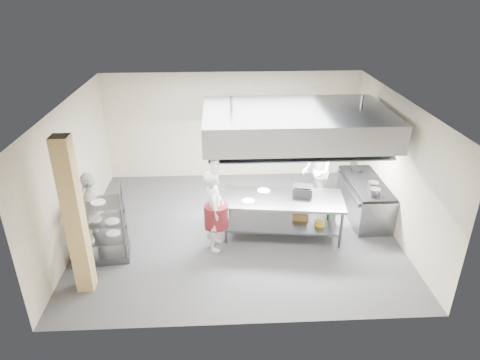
{
  "coord_description": "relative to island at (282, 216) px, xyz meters",
  "views": [
    {
      "loc": [
        -0.37,
        -8.43,
        5.27
      ],
      "look_at": [
        0.07,
        0.2,
        1.16
      ],
      "focal_mm": 32.0,
      "sensor_mm": 36.0,
      "label": 1
    }
  ],
  "objects": [
    {
      "name": "wall_right",
      "position": [
        2.5,
        0.25,
        1.04
      ],
      "size": [
        0.0,
        6.0,
        6.0
      ],
      "primitive_type": "plane",
      "rotation": [
        1.57,
        0.0,
        -1.57
      ],
      "color": "#B4A98F",
      "rests_on": "ground"
    },
    {
      "name": "chef_plating",
      "position": [
        -4.0,
        -0.37,
        0.44
      ],
      "size": [
        0.49,
        1.07,
        1.79
      ],
      "primitive_type": "imported",
      "rotation": [
        0.0,
        0.0,
        -1.52
      ],
      "color": "silver",
      "rests_on": "floor"
    },
    {
      "name": "hood_strip_b",
      "position": [
        1.2,
        0.65,
        1.62
      ],
      "size": [
        1.6,
        0.12,
        0.04
      ],
      "primitive_type": "cube",
      "color": "white",
      "rests_on": "exhaust_hood"
    },
    {
      "name": "chef_line",
      "position": [
        1.02,
        1.4,
        0.45
      ],
      "size": [
        0.69,
        0.88,
        1.8
      ],
      "primitive_type": "imported",
      "rotation": [
        0.0,
        0.0,
        -1.57
      ],
      "color": "white",
      "rests_on": "floor"
    },
    {
      "name": "wall_back",
      "position": [
        -1.0,
        3.25,
        1.04
      ],
      "size": [
        7.0,
        0.0,
        7.0
      ],
      "primitive_type": "plane",
      "rotation": [
        1.57,
        0.0,
        0.0
      ],
      "color": "#B4A98F",
      "rests_on": "ground"
    },
    {
      "name": "wicker_basket",
      "position": [
        0.43,
        0.09,
        -0.06
      ],
      "size": [
        0.39,
        0.31,
        0.15
      ],
      "primitive_type": "cube",
      "rotation": [
        0.0,
        0.0,
        -0.22
      ],
      "color": "olive",
      "rests_on": "island_undershelf"
    },
    {
      "name": "ceiling",
      "position": [
        -1.0,
        0.25,
        2.54
      ],
      "size": [
        7.0,
        7.0,
        0.0
      ],
      "primitive_type": "plane",
      "rotation": [
        3.14,
        0.0,
        0.0
      ],
      "color": "silver",
      "rests_on": "wall_back"
    },
    {
      "name": "floor",
      "position": [
        -1.0,
        0.25,
        -0.46
      ],
      "size": [
        7.0,
        7.0,
        0.0
      ],
      "primitive_type": "plane",
      "color": "#353538",
      "rests_on": "ground"
    },
    {
      "name": "griddle",
      "position": [
        0.44,
        0.12,
        0.56
      ],
      "size": [
        0.49,
        0.42,
        0.21
      ],
      "primitive_type": "cube",
      "rotation": [
        0.0,
        0.0,
        -0.23
      ],
      "color": "slate",
      "rests_on": "island_worktop"
    },
    {
      "name": "plate_stack",
      "position": [
        -3.8,
        -0.73,
        0.06
      ],
      "size": [
        0.28,
        0.28,
        0.05
      ],
      "primitive_type": "cylinder",
      "color": "white",
      "rests_on": "pass_rack"
    },
    {
      "name": "pass_rack",
      "position": [
        -3.8,
        -0.73,
        0.34
      ],
      "size": [
        1.13,
        0.74,
        1.59
      ],
      "primitive_type": null,
      "rotation": [
        0.0,
        0.0,
        0.12
      ],
      "color": "gray",
      "rests_on": "floor"
    },
    {
      "name": "island_undershelf",
      "position": [
        0.0,
        0.0,
        -0.16
      ],
      "size": [
        2.5,
        1.27,
        0.04
      ],
      "primitive_type": "cube",
      "rotation": [
        0.0,
        0.0,
        -0.12
      ],
      "color": "slate",
      "rests_on": "island"
    },
    {
      "name": "range_top",
      "position": [
        2.08,
        0.75,
        0.41
      ],
      "size": [
        0.78,
        1.96,
        0.06
      ],
      "primitive_type": "cube",
      "color": "black",
      "rests_on": "cooking_range"
    },
    {
      "name": "cooking_range",
      "position": [
        2.08,
        0.75,
        -0.04
      ],
      "size": [
        0.8,
        2.0,
        0.84
      ],
      "primitive_type": "cube",
      "color": "gray",
      "rests_on": "floor"
    },
    {
      "name": "island",
      "position": [
        0.0,
        0.0,
        0.0
      ],
      "size": [
        2.72,
        1.4,
        0.91
      ],
      "primitive_type": null,
      "rotation": [
        0.0,
        0.0,
        -0.12
      ],
      "color": "slate",
      "rests_on": "floor"
    },
    {
      "name": "hood_strip_a",
      "position": [
        -0.6,
        0.65,
        1.62
      ],
      "size": [
        1.6,
        0.12,
        0.04
      ],
      "primitive_type": "cube",
      "color": "white",
      "rests_on": "exhaust_hood"
    },
    {
      "name": "wall_shelf",
      "position": [
        0.8,
        3.09,
        1.04
      ],
      "size": [
        1.5,
        0.28,
        0.04
      ],
      "primitive_type": "cube",
      "color": "gray",
      "rests_on": "wall_back"
    },
    {
      "name": "exhaust_hood",
      "position": [
        0.3,
        0.65,
        1.94
      ],
      "size": [
        4.0,
        2.5,
        0.6
      ],
      "primitive_type": "cube",
      "color": "gray",
      "rests_on": "ceiling"
    },
    {
      "name": "stockpot",
      "position": [
        2.1,
        0.38,
        0.53
      ],
      "size": [
        0.23,
        0.23,
        0.16
      ],
      "primitive_type": "cylinder",
      "color": "slate",
      "rests_on": "range_top"
    },
    {
      "name": "column",
      "position": [
        -3.9,
        -1.65,
        1.04
      ],
      "size": [
        0.3,
        0.3,
        3.0
      ],
      "primitive_type": "cube",
      "color": "#D9B26F",
      "rests_on": "floor"
    },
    {
      "name": "island_worktop",
      "position": [
        0.0,
        0.0,
        0.42
      ],
      "size": [
        2.72,
        1.4,
        0.06
      ],
      "primitive_type": "cube",
      "rotation": [
        0.0,
        0.0,
        -0.12
      ],
      "color": "gray",
      "rests_on": "island"
    },
    {
      "name": "chef_head",
      "position": [
        -1.5,
        -0.44,
        0.44
      ],
      "size": [
        0.45,
        0.66,
        1.79
      ],
      "primitive_type": "imported",
      "rotation": [
        0.0,
        0.0,
        1.55
      ],
      "color": "silver",
      "rests_on": "floor"
    },
    {
      "name": "wall_left",
      "position": [
        -4.5,
        0.25,
        1.04
      ],
      "size": [
        0.0,
        6.0,
        6.0
      ],
      "primitive_type": "plane",
      "rotation": [
        1.57,
        0.0,
        1.57
      ],
      "color": "#B4A98F",
      "rests_on": "ground"
    }
  ]
}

